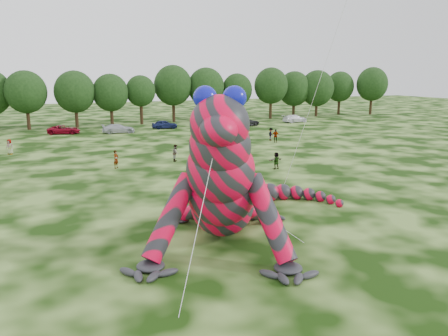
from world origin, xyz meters
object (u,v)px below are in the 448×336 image
at_px(tree_7, 75,99).
at_px(car_3, 118,129).
at_px(tree_13, 271,93).
at_px(car_6, 246,122).
at_px(tree_9, 141,100).
at_px(car_2, 64,130).
at_px(tree_6, 27,100).
at_px(spectator_1, 176,153).
at_px(tree_11, 206,94).
at_px(tree_14, 294,94).
at_px(tree_16, 340,93).
at_px(tree_17, 372,91).
at_px(spectator_4, 10,147).
at_px(car_4, 165,124).
at_px(inflatable_gecko, 223,159).
at_px(tree_10, 173,94).
at_px(spectator_3, 275,136).
at_px(spectator_5, 276,161).
at_px(tree_15, 317,93).
at_px(spectator_2, 271,134).
at_px(spectator_0, 116,159).
at_px(tree_8, 111,100).
at_px(tree_12, 237,97).
at_px(car_5, 210,123).

bearing_deg(tree_7, car_3, -61.95).
xyz_separation_m(tree_13, car_6, (-9.80, -9.33, -4.38)).
bearing_deg(tree_9, car_2, -148.48).
bearing_deg(tree_6, car_6, -14.30).
bearing_deg(spectator_1, car_2, 44.40).
height_order(tree_11, car_6, tree_11).
height_order(tree_14, tree_16, tree_14).
bearing_deg(car_2, tree_17, -71.91).
bearing_deg(spectator_4, tree_13, 55.09).
xyz_separation_m(car_2, car_4, (15.76, 0.48, 0.05)).
distance_m(inflatable_gecko, spectator_1, 21.36).
height_order(tree_14, spectator_4, tree_14).
height_order(tree_10, car_3, tree_10).
bearing_deg(spectator_3, tree_13, 92.49).
bearing_deg(spectator_4, car_4, 63.66).
xyz_separation_m(tree_11, spectator_5, (-8.53, -42.97, -4.22)).
relative_size(tree_7, spectator_4, 5.53).
distance_m(tree_6, tree_13, 44.69).
bearing_deg(tree_16, tree_11, -177.87).
height_order(tree_7, car_4, tree_7).
xyz_separation_m(tree_17, spectator_3, (-38.82, -27.01, -4.26)).
distance_m(tree_6, tree_15, 56.04).
relative_size(tree_14, spectator_1, 5.30).
height_order(inflatable_gecko, car_3, inflatable_gecko).
xyz_separation_m(tree_15, spectator_3, (-25.34, -28.12, -3.93)).
distance_m(car_2, spectator_5, 38.18).
bearing_deg(spectator_2, tree_15, 5.50).
height_order(tree_6, tree_7, tree_6).
relative_size(inflatable_gecko, spectator_5, 10.50).
xyz_separation_m(spectator_0, spectator_5, (14.23, -6.21, -0.06)).
bearing_deg(tree_15, car_3, -165.77).
height_order(tree_10, tree_13, tree_10).
height_order(tree_13, tree_17, tree_17).
bearing_deg(tree_8, tree_10, 7.81).
distance_m(car_4, spectator_4, 27.37).
bearing_deg(tree_6, tree_10, 4.34).
height_order(tree_10, spectator_2, tree_10).
height_order(tree_7, spectator_5, tree_7).
relative_size(spectator_5, spectator_3, 0.92).
bearing_deg(spectator_2, tree_6, 99.79).
bearing_deg(spectator_5, tree_8, -87.37).
xyz_separation_m(tree_12, spectator_5, (-14.76, -42.51, -3.67)).
bearing_deg(tree_9, tree_14, 2.43).
height_order(tree_7, spectator_0, tree_7).
bearing_deg(spectator_0, car_6, -1.54).
relative_size(tree_8, car_5, 2.13).
xyz_separation_m(tree_12, car_4, (-16.80, -8.26, -3.77)).
bearing_deg(spectator_0, car_3, 33.96).
bearing_deg(spectator_3, tree_15, 77.46).
bearing_deg(tree_13, car_4, -162.28).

